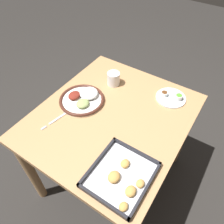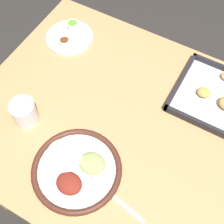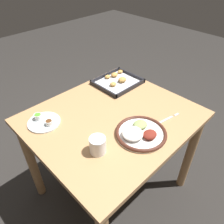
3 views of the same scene
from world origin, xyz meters
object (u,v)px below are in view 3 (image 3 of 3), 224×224
object	(u,v)px
dinner_plate	(140,133)
fork	(164,120)
saucer_plate	(44,121)
baking_tray	(117,81)
drinking_cup	(98,145)

from	to	relation	value
dinner_plate	fork	distance (m)	0.19
fork	saucer_plate	size ratio (longest dim) A/B	1.14
dinner_plate	baking_tray	world-z (taller)	dinner_plate
saucer_plate	drinking_cup	xyz separation A→B (m)	(0.08, -0.38, 0.03)
baking_tray	dinner_plate	bearing A→B (deg)	-123.29
baking_tray	drinking_cup	xyz separation A→B (m)	(-0.54, -0.39, 0.03)
dinner_plate	baking_tray	xyz separation A→B (m)	(0.31, 0.46, -0.00)
dinner_plate	drinking_cup	bearing A→B (deg)	163.27
dinner_plate	saucer_plate	xyz separation A→B (m)	(-0.31, 0.45, -0.00)
fork	baking_tray	xyz separation A→B (m)	(0.11, 0.49, 0.01)
fork	saucer_plate	world-z (taller)	saucer_plate
saucer_plate	drinking_cup	size ratio (longest dim) A/B	2.10
fork	baking_tray	distance (m)	0.50
dinner_plate	fork	bearing A→B (deg)	-7.34
baking_tray	drinking_cup	size ratio (longest dim) A/B	3.46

